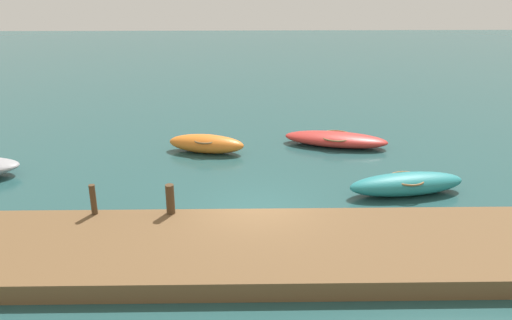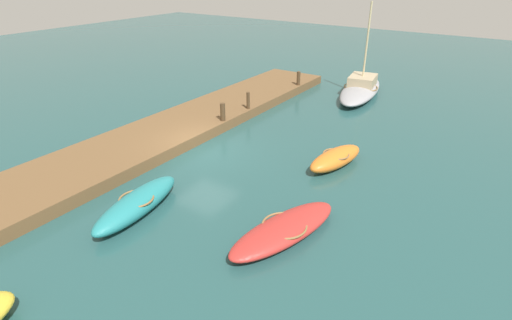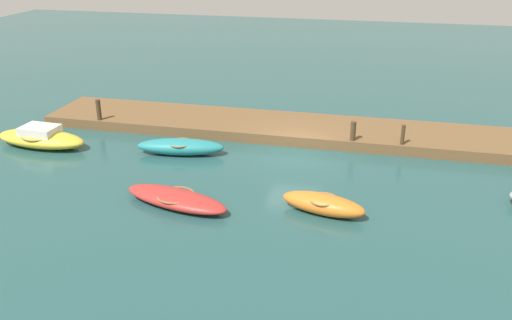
# 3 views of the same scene
# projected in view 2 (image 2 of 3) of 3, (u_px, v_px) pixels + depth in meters

# --- Properties ---
(ground_plane) EXTENTS (84.00, 84.00, 0.00)m
(ground_plane) POSITION_uv_depth(u_px,v_px,m) (204.00, 151.00, 18.65)
(ground_plane) COLOR #234C4C
(dock_platform) EXTENTS (27.45, 3.96, 0.52)m
(dock_platform) POSITION_uv_depth(u_px,v_px,m) (163.00, 134.00, 19.85)
(dock_platform) COLOR brown
(dock_platform) RESTS_ON ground_plane
(rowboat_red) EXTENTS (4.62, 2.42, 0.58)m
(rowboat_red) POSITION_uv_depth(u_px,v_px,m) (284.00, 229.00, 12.69)
(rowboat_red) COLOR #B72D28
(rowboat_red) RESTS_ON ground_plane
(dinghy_orange) EXTENTS (3.35, 1.73, 0.75)m
(dinghy_orange) POSITION_uv_depth(u_px,v_px,m) (336.00, 158.00, 17.11)
(dinghy_orange) COLOR orange
(dinghy_orange) RESTS_ON ground_plane
(rowboat_teal) EXTENTS (4.23, 1.78, 0.75)m
(rowboat_teal) POSITION_uv_depth(u_px,v_px,m) (137.00, 204.00, 13.89)
(rowboat_teal) COLOR teal
(rowboat_teal) RESTS_ON ground_plane
(sailboat_grey) EXTENTS (7.34, 3.19, 5.80)m
(sailboat_grey) POSITION_uv_depth(u_px,v_px,m) (361.00, 88.00, 26.21)
(sailboat_grey) COLOR #939399
(sailboat_grey) RESTS_ON ground_plane
(mooring_post_west) EXTENTS (0.23, 0.23, 0.89)m
(mooring_post_west) POSITION_uv_depth(u_px,v_px,m) (298.00, 78.00, 26.63)
(mooring_post_west) COLOR #47331E
(mooring_post_west) RESTS_ON dock_platform
(mooring_post_mid_west) EXTENTS (0.18, 0.18, 0.94)m
(mooring_post_mid_west) POSITION_uv_depth(u_px,v_px,m) (248.00, 100.00, 22.28)
(mooring_post_mid_west) COLOR #47331E
(mooring_post_mid_west) RESTS_ON dock_platform
(mooring_post_mid_east) EXTENTS (0.26, 0.26, 0.93)m
(mooring_post_mid_east) POSITION_uv_depth(u_px,v_px,m) (223.00, 112.00, 20.59)
(mooring_post_mid_east) COLOR #47331E
(mooring_post_mid_east) RESTS_ON dock_platform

